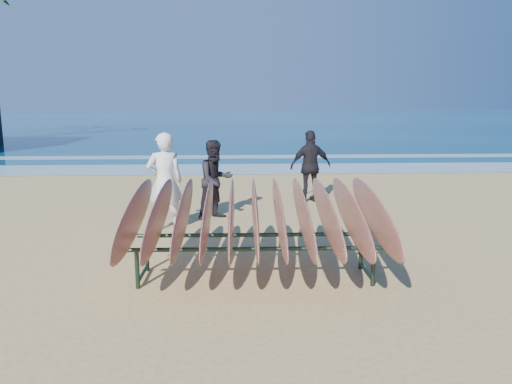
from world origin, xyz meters
TOP-DOWN VIEW (x-y plane):
  - ground at (0.00, 0.00)m, footprint 120.00×120.00m
  - ocean at (0.00, 55.00)m, footprint 160.00×160.00m
  - foam_near at (0.00, 10.00)m, footprint 160.00×160.00m
  - foam_far at (0.00, 13.50)m, footprint 160.00×160.00m
  - surfboard_rack at (-0.06, -0.31)m, footprint 3.21×2.73m
  - person_white at (-1.56, 2.27)m, footprint 0.71×0.54m
  - person_dark_a at (-0.68, 3.05)m, footprint 0.95×0.91m
  - person_dark_b at (1.43, 4.61)m, footprint 1.01×0.56m

SIDE VIEW (x-z plane):
  - ground at x=0.00m, z-range 0.00..0.00m
  - ocean at x=0.00m, z-range 0.01..0.01m
  - foam_far at x=0.00m, z-range 0.01..0.01m
  - foam_near at x=0.00m, z-range 0.01..0.01m
  - person_dark_a at x=-0.68m, z-range 0.00..1.55m
  - person_dark_b at x=1.43m, z-range 0.00..1.63m
  - surfboard_rack at x=-0.06m, z-range 0.19..1.51m
  - person_white at x=-1.56m, z-range 0.00..1.76m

